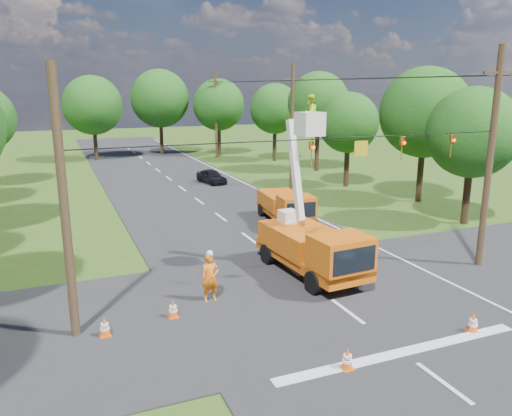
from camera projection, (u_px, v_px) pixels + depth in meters
name	position (u px, v px, depth m)	size (l,w,h in m)	color
ground	(199.00, 202.00, 36.63)	(140.00, 140.00, 0.00)	#324D17
road_main	(199.00, 202.00, 36.63)	(12.00, 100.00, 0.06)	black
road_cross	(321.00, 293.00, 20.46)	(56.00, 10.00, 0.07)	black
stop_bar	(402.00, 354.00, 15.79)	(9.00, 0.45, 0.02)	silver
edge_line	(269.00, 195.00, 38.70)	(0.12, 90.00, 0.02)	silver
bucket_truck	(313.00, 240.00, 22.02)	(2.90, 6.48, 7.91)	#D45F0E
second_truck	(286.00, 206.00, 30.67)	(2.63, 5.67, 2.06)	#D45F0E
ground_worker	(210.00, 278.00, 19.43)	(0.71, 0.47, 1.95)	orange
distant_car	(212.00, 176.00, 43.43)	(1.44, 3.58, 1.22)	black
traffic_cone_0	(347.00, 359.00, 14.81)	(0.38, 0.38, 0.71)	#E6530C
traffic_cone_1	(473.00, 323.00, 17.08)	(0.38, 0.38, 0.71)	#E6530C
traffic_cone_2	(289.00, 243.00, 25.76)	(0.38, 0.38, 0.71)	#E6530C
traffic_cone_3	(277.00, 222.00, 29.66)	(0.38, 0.38, 0.71)	#E6530C
traffic_cone_4	(173.00, 309.00, 18.14)	(0.38, 0.38, 0.71)	#E6530C
traffic_cone_5	(105.00, 327.00, 16.78)	(0.38, 0.38, 0.71)	#E6530C
traffic_cone_6	(291.00, 203.00, 34.52)	(0.38, 0.38, 0.71)	#E6530C
pole_right_near	(490.00, 158.00, 22.39)	(1.80, 0.30, 10.00)	#4C3823
pole_right_mid	(292.00, 126.00, 40.36)	(1.80, 0.30, 10.00)	#4C3823
pole_right_far	(216.00, 114.00, 58.33)	(1.80, 0.30, 10.00)	#4C3823
pole_left	(64.00, 207.00, 15.88)	(0.30, 0.30, 9.00)	#4C3823
signal_span	(374.00, 147.00, 19.88)	(18.00, 0.29, 1.07)	black
tree_right_a	(473.00, 133.00, 29.52)	(5.40, 5.40, 8.28)	#382616
tree_right_b	(425.00, 113.00, 35.26)	(6.40, 6.40, 9.65)	#382616
tree_right_c	(349.00, 123.00, 41.15)	(5.00, 5.00, 7.83)	#382616
tree_right_d	(318.00, 103.00, 48.61)	(6.00, 6.00, 9.70)	#382616
tree_right_e	(275.00, 109.00, 55.63)	(5.60, 5.60, 8.63)	#382616
tree_far_a	(93.00, 105.00, 55.78)	(6.60, 6.60, 9.50)	#382616
tree_far_b	(160.00, 99.00, 60.39)	(7.00, 7.00, 10.32)	#382616
tree_far_c	(219.00, 105.00, 60.27)	(6.20, 6.20, 9.18)	#382616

